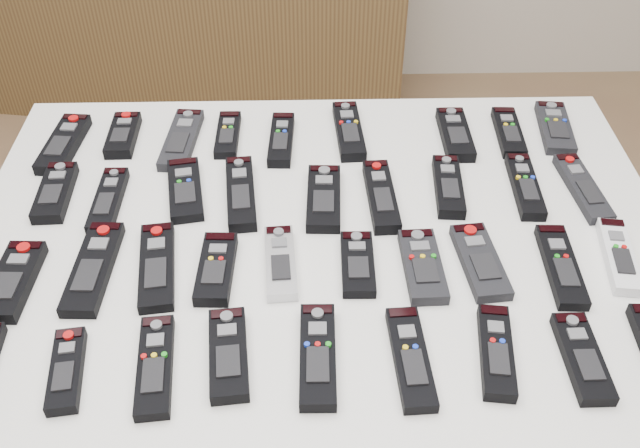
{
  "coord_description": "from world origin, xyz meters",
  "views": [
    {
      "loc": [
        0.02,
        -0.84,
        1.63
      ],
      "look_at": [
        0.04,
        0.09,
        0.8
      ],
      "focal_mm": 40.0,
      "sensor_mm": 36.0,
      "label": 1
    }
  ],
  "objects_px": {
    "remote_14": "(381,196)",
    "remote_24": "(423,266)",
    "remote_5": "(349,131)",
    "remote_11": "(185,190)",
    "sideboard": "(189,10)",
    "remote_19": "(93,268)",
    "remote_13": "(324,198)",
    "remote_17": "(583,188)",
    "remote_34": "(496,352)",
    "remote_7": "(509,132)",
    "remote_29": "(67,370)",
    "remote_31": "(228,354)",
    "remote_18": "(13,281)",
    "remote_1": "(123,135)",
    "remote_8": "(555,128)",
    "remote_30": "(155,366)",
    "remote_20": "(157,266)",
    "remote_16": "(525,186)",
    "remote_4": "(281,140)",
    "remote_35": "(582,358)",
    "remote_26": "(561,266)",
    "remote_23": "(358,264)",
    "remote_32": "(318,355)",
    "remote_9": "(55,192)",
    "remote_0": "(64,144)",
    "table": "(320,256)",
    "remote_33": "(411,358)",
    "remote_12": "(241,193)",
    "remote_3": "(228,135)",
    "remote_15": "(448,186)",
    "remote_21": "(216,268)",
    "remote_2": "(181,140)"
  },
  "relations": [
    {
      "from": "remote_14",
      "to": "remote_24",
      "type": "bearing_deg",
      "value": -76.36
    },
    {
      "from": "remote_5",
      "to": "remote_11",
      "type": "xyz_separation_m",
      "value": [
        -0.32,
        -0.19,
        -0.0
      ]
    },
    {
      "from": "sideboard",
      "to": "remote_19",
      "type": "distance_m",
      "value": 1.82
    },
    {
      "from": "sideboard",
      "to": "remote_14",
      "type": "height_order",
      "value": "sideboard"
    },
    {
      "from": "remote_13",
      "to": "remote_19",
      "type": "distance_m",
      "value": 0.42
    },
    {
      "from": "remote_17",
      "to": "remote_34",
      "type": "bearing_deg",
      "value": -127.6
    },
    {
      "from": "remote_7",
      "to": "remote_29",
      "type": "height_order",
      "value": "same"
    },
    {
      "from": "remote_31",
      "to": "remote_18",
      "type": "bearing_deg",
      "value": 150.83
    },
    {
      "from": "remote_1",
      "to": "remote_8",
      "type": "relative_size",
      "value": 0.8
    },
    {
      "from": "remote_24",
      "to": "remote_30",
      "type": "xyz_separation_m",
      "value": [
        -0.42,
        -0.19,
        -0.0
      ]
    },
    {
      "from": "remote_20",
      "to": "remote_16",
      "type": "bearing_deg",
      "value": 9.16
    },
    {
      "from": "remote_4",
      "to": "remote_29",
      "type": "bearing_deg",
      "value": -115.08
    },
    {
      "from": "remote_17",
      "to": "remote_35",
      "type": "distance_m",
      "value": 0.41
    },
    {
      "from": "remote_13",
      "to": "remote_19",
      "type": "xyz_separation_m",
      "value": [
        -0.39,
        -0.17,
        -0.0
      ]
    },
    {
      "from": "sideboard",
      "to": "remote_4",
      "type": "xyz_separation_m",
      "value": [
        0.39,
        -1.41,
        0.37
      ]
    },
    {
      "from": "remote_13",
      "to": "remote_26",
      "type": "relative_size",
      "value": 0.94
    },
    {
      "from": "remote_23",
      "to": "remote_17",
      "type": "bearing_deg",
      "value": 24.87
    },
    {
      "from": "remote_11",
      "to": "remote_32",
      "type": "height_order",
      "value": "remote_32"
    },
    {
      "from": "remote_9",
      "to": "remote_16",
      "type": "relative_size",
      "value": 0.88
    },
    {
      "from": "remote_13",
      "to": "remote_20",
      "type": "xyz_separation_m",
      "value": [
        -0.28,
        -0.17,
        -0.0
      ]
    },
    {
      "from": "remote_0",
      "to": "remote_24",
      "type": "relative_size",
      "value": 1.16
    },
    {
      "from": "table",
      "to": "remote_34",
      "type": "relative_size",
      "value": 7.55
    },
    {
      "from": "table",
      "to": "remote_5",
      "type": "xyz_separation_m",
      "value": [
        0.07,
        0.3,
        0.07
      ]
    },
    {
      "from": "remote_34",
      "to": "remote_13",
      "type": "bearing_deg",
      "value": 131.73
    },
    {
      "from": "remote_5",
      "to": "remote_1",
      "type": "bearing_deg",
      "value": 177.44
    },
    {
      "from": "remote_7",
      "to": "remote_26",
      "type": "relative_size",
      "value": 0.88
    },
    {
      "from": "table",
      "to": "remote_33",
      "type": "bearing_deg",
      "value": -66.3
    },
    {
      "from": "table",
      "to": "remote_1",
      "type": "distance_m",
      "value": 0.5
    },
    {
      "from": "sideboard",
      "to": "remote_1",
      "type": "distance_m",
      "value": 1.44
    },
    {
      "from": "remote_23",
      "to": "remote_12",
      "type": "bearing_deg",
      "value": 138.58
    },
    {
      "from": "remote_17",
      "to": "remote_32",
      "type": "height_order",
      "value": "remote_32"
    },
    {
      "from": "sideboard",
      "to": "remote_1",
      "type": "bearing_deg",
      "value": -78.81
    },
    {
      "from": "remote_18",
      "to": "remote_26",
      "type": "height_order",
      "value": "remote_18"
    },
    {
      "from": "remote_18",
      "to": "remote_29",
      "type": "height_order",
      "value": "remote_18"
    },
    {
      "from": "table",
      "to": "remote_5",
      "type": "bearing_deg",
      "value": 77.38
    },
    {
      "from": "remote_31",
      "to": "remote_33",
      "type": "xyz_separation_m",
      "value": [
        0.27,
        -0.01,
        -0.0
      ]
    },
    {
      "from": "remote_3",
      "to": "remote_15",
      "type": "bearing_deg",
      "value": -22.81
    },
    {
      "from": "remote_9",
      "to": "remote_21",
      "type": "bearing_deg",
      "value": -35.36
    },
    {
      "from": "sideboard",
      "to": "remote_18",
      "type": "height_order",
      "value": "sideboard"
    },
    {
      "from": "remote_18",
      "to": "remote_35",
      "type": "distance_m",
      "value": 0.9
    },
    {
      "from": "remote_12",
      "to": "remote_35",
      "type": "relative_size",
      "value": 1.26
    },
    {
      "from": "remote_1",
      "to": "remote_18",
      "type": "relative_size",
      "value": 0.84
    },
    {
      "from": "remote_4",
      "to": "remote_23",
      "type": "distance_m",
      "value": 0.39
    },
    {
      "from": "remote_4",
      "to": "remote_34",
      "type": "xyz_separation_m",
      "value": [
        0.33,
        -0.55,
        0.0
      ]
    },
    {
      "from": "remote_1",
      "to": "remote_3",
      "type": "distance_m",
      "value": 0.22
    },
    {
      "from": "remote_13",
      "to": "remote_35",
      "type": "xyz_separation_m",
      "value": [
        0.37,
        -0.38,
        -0.0
      ]
    },
    {
      "from": "remote_2",
      "to": "remote_32",
      "type": "bearing_deg",
      "value": -59.4
    },
    {
      "from": "remote_17",
      "to": "remote_23",
      "type": "distance_m",
      "value": 0.48
    },
    {
      "from": "remote_8",
      "to": "remote_26",
      "type": "relative_size",
      "value": 0.95
    },
    {
      "from": "sideboard",
      "to": "remote_16",
      "type": "distance_m",
      "value": 1.83
    }
  ]
}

